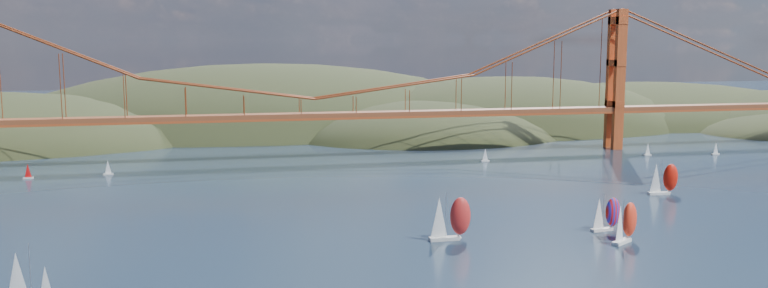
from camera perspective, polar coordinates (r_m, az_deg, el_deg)
headlands at (r=380.24m, az=-0.43°, el=-0.46°), size 725.00×225.00×96.00m
bridge at (r=271.66m, az=-5.76°, el=5.61°), size 552.00×12.00×55.00m
racer_0 at (r=162.86m, az=4.99°, el=-5.60°), size 9.19×3.69×10.63m
racer_1 at (r=168.49m, az=17.86°, el=-5.67°), size 8.36×6.84×9.58m
racer_3 at (r=223.83m, az=20.48°, el=-2.46°), size 8.58×3.58×9.80m
racer_rwb at (r=177.70m, az=16.53°, el=-5.09°), size 7.56×3.68×8.52m
distant_boat_2 at (r=258.84m, az=-25.50°, el=-1.88°), size 3.00×2.00×4.70m
distant_boat_3 at (r=256.21m, az=-20.29°, el=-1.69°), size 3.00×2.00×4.70m
distant_boat_4 at (r=297.35m, az=19.46°, el=-0.38°), size 3.00×2.00×4.70m
distant_boat_5 at (r=308.94m, az=23.96°, el=-0.32°), size 3.00×2.00×4.70m
distant_boat_8 at (r=268.99m, az=7.72°, el=-0.83°), size 3.00×2.00×4.70m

